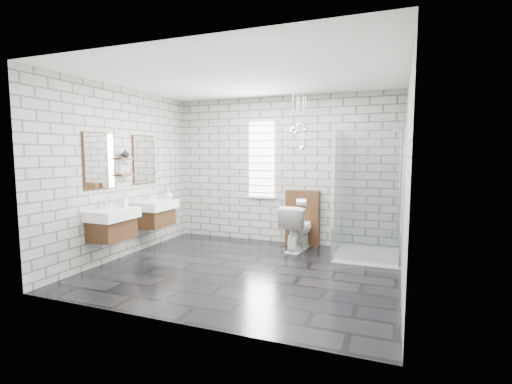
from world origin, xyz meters
The scene contains 20 objects.
floor centered at (0.00, 0.00, -0.01)m, with size 4.20×3.60×0.02m, color black.
ceiling centered at (0.00, 0.00, 2.71)m, with size 4.20×3.60×0.02m, color white.
wall_back centered at (0.00, 1.81, 1.35)m, with size 4.20×0.02×2.70m, color #A7A7A1.
wall_front centered at (0.00, -1.81, 1.35)m, with size 4.20×0.02×2.70m, color #A7A7A1.
wall_left centered at (-2.11, 0.00, 1.35)m, with size 0.02×3.60×2.70m, color #A7A7A1.
wall_right centered at (2.11, 0.00, 1.35)m, with size 0.02×3.60×2.70m, color #A7A7A1.
vanity_left centered at (-1.91, -0.54, 0.76)m, with size 0.47×0.70×1.57m.
vanity_right centered at (-1.91, 0.51, 0.76)m, with size 0.47×0.70×1.57m.
shelf_lower centered at (-2.03, -0.05, 1.32)m, with size 0.14×0.30×0.03m, color #472A16.
shelf_upper centered at (-2.03, -0.05, 1.58)m, with size 0.14×0.30×0.03m, color #472A16.
window centered at (-0.40, 1.78, 1.55)m, with size 0.56×0.05×1.48m.
cistern_panel centered at (0.43, 1.70, 0.50)m, with size 0.60×0.20×1.00m, color #472A16.
flush_plate centered at (0.43, 1.60, 0.80)m, with size 0.18×0.01×0.12m, color silver.
shower_enclosure centered at (1.50, 1.18, 0.50)m, with size 1.00×1.00×2.03m.
pendant_cluster centered at (0.43, 1.38, 2.02)m, with size 0.26×0.26×0.99m.
toilet centered at (0.43, 1.34, 0.39)m, with size 0.44×0.77×0.78m, color white.
soap_bottle_a centered at (-1.85, -0.32, 0.96)m, with size 0.10×0.10×0.22m, color #B2B2B2.
soap_bottle_b centered at (-1.81, 0.80, 0.93)m, with size 0.13×0.13×0.17m, color #B2B2B2.
soap_bottle_c centered at (-2.02, -0.15, 1.43)m, with size 0.07×0.07×0.19m, color #B2B2B2.
vase centered at (-2.02, -0.04, 1.66)m, with size 0.12×0.12×0.13m, color #B2B2B2.
Camera 1 is at (2.01, -4.77, 1.67)m, focal length 26.00 mm.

